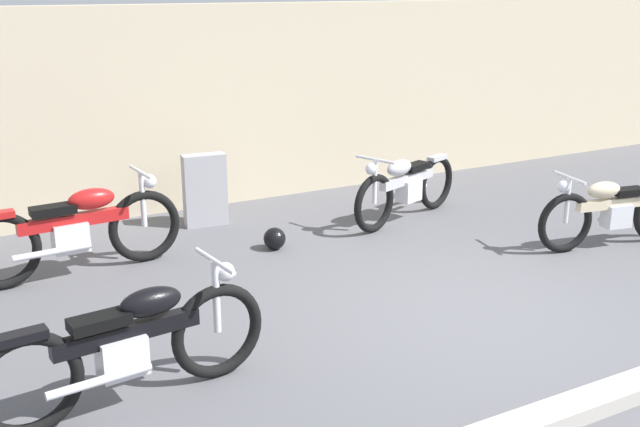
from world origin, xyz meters
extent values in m
plane|color=#56565B|center=(0.00, 0.00, 0.00)|extent=(40.00, 40.00, 0.00)
cube|color=beige|center=(0.00, 4.56, 1.30)|extent=(18.00, 0.30, 2.60)
cube|color=#B7B2A8|center=(0.00, -1.57, 0.06)|extent=(18.00, 0.24, 0.12)
cube|color=#9E9EA3|center=(-1.25, 3.67, 0.44)|extent=(0.53, 0.25, 0.89)
sphere|color=black|center=(-0.89, 2.47, 0.12)|extent=(0.25, 0.25, 0.25)
torus|color=black|center=(0.41, 2.45, 0.35)|extent=(0.70, 0.32, 0.71)
torus|color=black|center=(1.64, 2.89, 0.35)|extent=(0.70, 0.32, 0.71)
cube|color=silver|center=(1.07, 2.69, 0.37)|extent=(0.36, 0.29, 0.27)
cube|color=#ADADB2|center=(1.03, 2.67, 0.53)|extent=(0.97, 0.42, 0.12)
ellipsoid|color=#ADADB2|center=(0.86, 2.61, 0.70)|extent=(0.47, 0.33, 0.19)
cube|color=black|center=(1.19, 2.73, 0.65)|extent=(0.42, 0.29, 0.08)
cube|color=#ADADB2|center=(1.64, 2.89, 0.68)|extent=(0.33, 0.21, 0.06)
cylinder|color=silver|center=(0.41, 2.45, 0.62)|extent=(0.05, 0.05, 0.53)
cylinder|color=silver|center=(0.41, 2.45, 0.89)|extent=(0.22, 0.54, 0.03)
sphere|color=silver|center=(0.34, 2.43, 0.79)|extent=(0.14, 0.14, 0.14)
cylinder|color=silver|center=(1.22, 2.86, 0.31)|extent=(0.66, 0.28, 0.06)
torus|color=black|center=(1.87, 0.87, 0.34)|extent=(0.68, 0.20, 0.68)
cube|color=silver|center=(2.54, 0.75, 0.36)|extent=(0.33, 0.24, 0.26)
cube|color=beige|center=(2.49, 0.76, 0.51)|extent=(0.96, 0.26, 0.11)
ellipsoid|color=beige|center=(2.33, 0.79, 0.67)|extent=(0.44, 0.26, 0.19)
cube|color=black|center=(2.66, 0.73, 0.63)|extent=(0.40, 0.23, 0.07)
cylinder|color=silver|center=(1.87, 0.87, 0.59)|extent=(0.05, 0.05, 0.51)
cylinder|color=silver|center=(1.87, 0.87, 0.85)|extent=(0.13, 0.54, 0.03)
sphere|color=silver|center=(1.80, 0.88, 0.76)|extent=(0.13, 0.13, 0.13)
cylinder|color=silver|center=(2.74, 0.82, 0.29)|extent=(0.65, 0.17, 0.06)
torus|color=black|center=(-2.25, 2.79, 0.39)|extent=(0.78, 0.15, 0.78)
torus|color=black|center=(-3.68, 2.69, 0.39)|extent=(0.78, 0.15, 0.78)
cube|color=silver|center=(-3.02, 2.73, 0.41)|extent=(0.36, 0.24, 0.30)
cube|color=#B21919|center=(-2.97, 2.74, 0.58)|extent=(1.10, 0.19, 0.13)
ellipsoid|color=#B21919|center=(-2.77, 2.75, 0.77)|extent=(0.48, 0.25, 0.21)
cube|color=black|center=(-3.16, 2.72, 0.72)|extent=(0.44, 0.22, 0.09)
cylinder|color=silver|center=(-2.25, 2.79, 0.68)|extent=(0.06, 0.06, 0.59)
cylinder|color=silver|center=(-2.25, 2.79, 0.98)|extent=(0.08, 0.62, 0.04)
sphere|color=silver|center=(-2.16, 2.80, 0.87)|extent=(0.15, 0.15, 0.15)
cylinder|color=silver|center=(-3.22, 2.59, 0.34)|extent=(0.75, 0.12, 0.06)
torus|color=black|center=(-2.45, 0.12, 0.37)|extent=(0.75, 0.17, 0.74)
torus|color=black|center=(-3.81, -0.03, 0.37)|extent=(0.75, 0.17, 0.74)
cube|color=silver|center=(-3.18, 0.04, 0.39)|extent=(0.35, 0.24, 0.28)
cube|color=black|center=(-3.13, 0.05, 0.55)|extent=(1.05, 0.21, 0.12)
ellipsoid|color=black|center=(-2.95, 0.07, 0.74)|extent=(0.47, 0.25, 0.20)
cube|color=black|center=(-3.31, 0.03, 0.69)|extent=(0.42, 0.23, 0.08)
cube|color=black|center=(-3.81, -0.03, 0.72)|extent=(0.34, 0.16, 0.06)
cylinder|color=silver|center=(-2.45, 0.12, 0.65)|extent=(0.06, 0.06, 0.56)
cylinder|color=silver|center=(-2.45, 0.12, 0.93)|extent=(0.10, 0.59, 0.04)
sphere|color=silver|center=(-2.37, 0.13, 0.83)|extent=(0.14, 0.14, 0.14)
cylinder|color=silver|center=(-3.37, -0.10, 0.32)|extent=(0.71, 0.14, 0.06)
camera|label=1|loc=(-4.18, -4.69, 2.86)|focal=41.94mm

